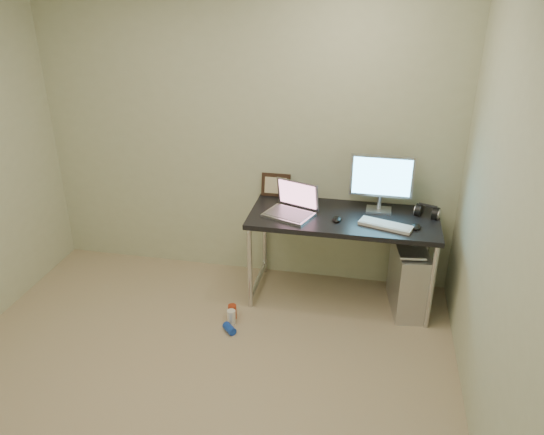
# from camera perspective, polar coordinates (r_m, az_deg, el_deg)

# --- Properties ---
(floor) EXTENTS (3.50, 3.50, 0.00)m
(floor) POSITION_cam_1_polar(r_m,az_deg,el_deg) (3.59, -9.74, -19.33)
(floor) COLOR tan
(floor) RESTS_ON ground
(wall_back) EXTENTS (3.50, 0.02, 2.50)m
(wall_back) POSITION_cam_1_polar(r_m,az_deg,el_deg) (4.42, -2.97, 8.75)
(wall_back) COLOR beige
(wall_back) RESTS_ON ground
(wall_right) EXTENTS (0.02, 3.50, 2.50)m
(wall_right) POSITION_cam_1_polar(r_m,az_deg,el_deg) (2.75, 24.63, -4.25)
(wall_right) COLOR beige
(wall_right) RESTS_ON ground
(desk) EXTENTS (1.47, 0.64, 0.75)m
(desk) POSITION_cam_1_polar(r_m,az_deg,el_deg) (4.21, 7.65, -0.88)
(desk) COLOR black
(desk) RESTS_ON ground
(tower_computer) EXTENTS (0.30, 0.55, 0.58)m
(tower_computer) POSITION_cam_1_polar(r_m,az_deg,el_deg) (4.36, 14.42, -6.30)
(tower_computer) COLOR silver
(tower_computer) RESTS_ON ground
(cable_a) EXTENTS (0.01, 0.16, 0.69)m
(cable_a) POSITION_cam_1_polar(r_m,az_deg,el_deg) (4.57, 13.85, -2.91)
(cable_a) COLOR black
(cable_a) RESTS_ON ground
(cable_b) EXTENTS (0.02, 0.11, 0.71)m
(cable_b) POSITION_cam_1_polar(r_m,az_deg,el_deg) (4.57, 14.95, -3.34)
(cable_b) COLOR black
(cable_b) RESTS_ON ground
(can_red) EXTENTS (0.07, 0.07, 0.12)m
(can_red) POSITION_cam_1_polar(r_m,az_deg,el_deg) (4.23, -4.29, -10.08)
(can_red) COLOR #B23518
(can_red) RESTS_ON ground
(can_white) EXTENTS (0.07, 0.07, 0.12)m
(can_white) POSITION_cam_1_polar(r_m,az_deg,el_deg) (4.17, -4.39, -10.64)
(can_white) COLOR white
(can_white) RESTS_ON ground
(can_blue) EXTENTS (0.12, 0.12, 0.06)m
(can_blue) POSITION_cam_1_polar(r_m,az_deg,el_deg) (4.10, -4.60, -11.82)
(can_blue) COLOR blue
(can_blue) RESTS_ON ground
(laptop) EXTENTS (0.44, 0.40, 0.25)m
(laptop) POSITION_cam_1_polar(r_m,az_deg,el_deg) (4.15, 2.18, 1.18)
(laptop) COLOR #BBBCC3
(laptop) RESTS_ON desk
(monitor) EXTENTS (0.49, 0.15, 0.46)m
(monitor) POSITION_cam_1_polar(r_m,az_deg,el_deg) (4.21, 11.70, 4.09)
(monitor) COLOR #BBBCC3
(monitor) RESTS_ON desk
(keyboard) EXTENTS (0.41, 0.24, 0.02)m
(keyboard) POSITION_cam_1_polar(r_m,az_deg,el_deg) (4.04, 12.13, -0.81)
(keyboard) COLOR silver
(keyboard) RESTS_ON desk
(mouse_right) EXTENTS (0.08, 0.12, 0.04)m
(mouse_right) POSITION_cam_1_polar(r_m,az_deg,el_deg) (4.07, 15.23, -0.84)
(mouse_right) COLOR black
(mouse_right) RESTS_ON desk
(mouse_left) EXTENTS (0.07, 0.11, 0.04)m
(mouse_left) POSITION_cam_1_polar(r_m,az_deg,el_deg) (4.08, 7.00, -0.07)
(mouse_left) COLOR black
(mouse_left) RESTS_ON desk
(headphones) EXTENTS (0.21, 0.12, 0.12)m
(headphones) POSITION_cam_1_polar(r_m,az_deg,el_deg) (4.29, 16.36, 0.56)
(headphones) COLOR black
(headphones) RESTS_ON desk
(picture_frame) EXTENTS (0.24, 0.07, 0.20)m
(picture_frame) POSITION_cam_1_polar(r_m,az_deg,el_deg) (4.47, 0.41, 3.53)
(picture_frame) COLOR black
(picture_frame) RESTS_ON desk
(webcam) EXTENTS (0.04, 0.03, 0.11)m
(webcam) POSITION_cam_1_polar(r_m,az_deg,el_deg) (4.42, 3.41, 2.98)
(webcam) COLOR silver
(webcam) RESTS_ON desk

